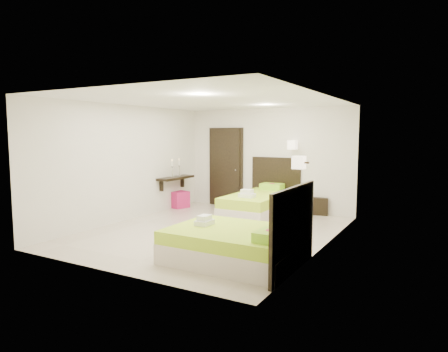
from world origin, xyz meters
The scene contains 7 objects.
floor centered at (0.00, 0.00, 0.00)m, with size 5.50×5.50×0.00m, color #BFB19E.
bed_single centered at (0.25, 1.74, 0.32)m, with size 1.31×2.18×1.80m.
bed_double centered at (1.35, -1.45, 0.29)m, with size 1.96×1.66×1.61m.
nightstand centered at (1.35, 2.79, 0.21)m, with size 0.48×0.43×0.43m, color black.
ottoman centered at (-2.15, 1.82, 0.22)m, with size 0.43×0.43×0.43m, color #AB1654.
door centered at (-1.20, 2.70, 1.05)m, with size 1.02×0.15×2.14m.
console_shelf centered at (-2.08, 1.60, 0.82)m, with size 0.35×1.20×0.78m.
Camera 1 is at (4.08, -6.73, 1.95)m, focal length 32.00 mm.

